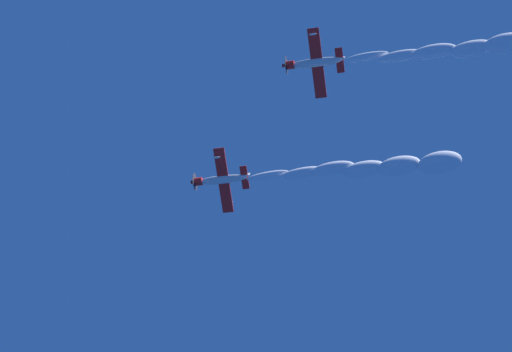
{
  "coord_description": "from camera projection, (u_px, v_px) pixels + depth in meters",
  "views": [
    {
      "loc": [
        -45.16,
        11.4,
        1.98
      ],
      "look_at": [
        -8.16,
        -8.71,
        78.98
      ],
      "focal_mm": 49.65,
      "sensor_mm": 36.0,
      "label": 1
    }
  ],
  "objects": [
    {
      "name": "airplane_left_wingman",
      "position": [
        313.0,
        63.0,
        82.52
      ],
      "size": [
        7.17,
        7.09,
        3.22
      ],
      "color": "silver"
    },
    {
      "name": "smoke_trail_left_wingman",
      "position": [
        488.0,
        46.0,
        79.22
      ],
      "size": [
        16.03,
        20.84,
        4.39
      ],
      "color": "white"
    },
    {
      "name": "airplane_lead",
      "position": [
        220.0,
        180.0,
        86.92
      ],
      "size": [
        7.1,
        7.09,
        3.25
      ],
      "color": "silver"
    },
    {
      "name": "smoke_trail_lead",
      "position": [
        384.0,
        167.0,
        83.45
      ],
      "size": [
        16.88,
        21.51,
        4.79
      ],
      "color": "white"
    }
  ]
}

